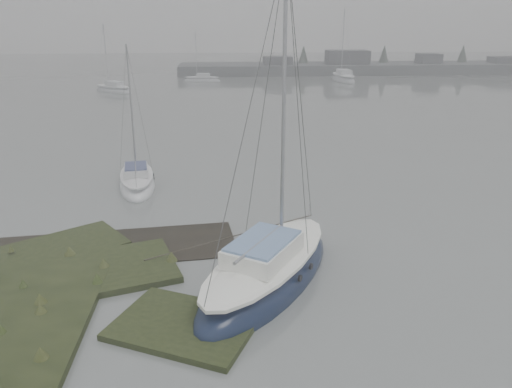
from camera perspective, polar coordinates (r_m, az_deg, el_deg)
The scene contains 7 objects.
ground at distance 42.27m, azimuth -6.32°, elevation 9.02°, with size 160.00×160.00×0.00m, color slate.
far_shoreline at distance 77.99m, azimuth 15.17°, elevation 13.83°, with size 60.00×8.00×4.15m.
sailboat_main at distance 15.11m, azimuth 1.31°, elevation -9.12°, with size 5.80×7.26×10.05m.
sailboat_white at distance 24.33m, azimuth -13.43°, elevation 1.37°, with size 2.35×5.14×6.99m.
sailboat_far_a at distance 57.33m, azimuth -15.97°, elevation 11.36°, with size 5.29×4.80×7.61m.
sailboat_far_b at distance 66.21m, azimuth 9.92°, elevation 12.84°, with size 2.71×6.92×9.57m.
sailboat_far_c at distance 65.15m, azimuth -6.20°, elevation 12.83°, with size 4.81×1.94×6.63m.
Camera 1 is at (1.53, -11.57, 7.52)m, focal length 35.00 mm.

